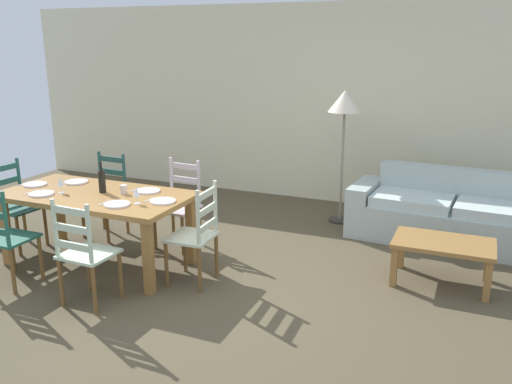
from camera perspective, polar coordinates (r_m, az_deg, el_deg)
name	(u,v)px	position (r m, az deg, el deg)	size (l,w,h in m)	color
ground_plane	(214,293)	(4.99, -4.47, -10.61)	(9.60, 9.60, 0.02)	brown
wall_far	(321,104)	(7.60, 6.93, 9.20)	(9.60, 0.16, 2.70)	beige
dining_table	(96,202)	(5.57, -16.59, -0.98)	(1.90, 0.96, 0.75)	olive
dining_chair_near_left	(4,237)	(5.43, -25.12, -4.34)	(0.42, 0.40, 0.96)	#225D49
dining_chair_near_right	(84,253)	(4.79, -17.73, -6.15)	(0.43, 0.41, 0.96)	beige
dining_chair_far_left	(107,195)	(6.46, -15.53, -0.32)	(0.44, 0.42, 0.96)	#255047
dining_chair_far_right	(180,204)	(5.94, -8.10, -1.30)	(0.44, 0.43, 0.96)	beige
dining_chair_head_west	(15,205)	(6.41, -24.15, -1.29)	(0.43, 0.45, 0.96)	#23584C
dining_chair_head_east	(196,235)	(5.01, -6.36, -4.50)	(0.42, 0.43, 0.96)	beige
dinner_plate_near_left	(41,194)	(5.66, -21.79, -0.18)	(0.24, 0.24, 0.02)	white
fork_near_left	(30,193)	(5.77, -22.85, -0.08)	(0.02, 0.17, 0.01)	silver
dinner_plate_near_right	(117,204)	(5.08, -14.51, -1.28)	(0.24, 0.24, 0.02)	white
fork_near_right	(104,203)	(5.17, -15.83, -1.15)	(0.02, 0.17, 0.01)	silver
dinner_plate_far_left	(76,182)	(6.01, -18.49, 1.02)	(0.24, 0.24, 0.02)	white
fork_far_left	(65,181)	(6.11, -19.55, 1.10)	(0.02, 0.17, 0.01)	silver
dinner_plate_far_right	(148,191)	(5.47, -11.37, 0.12)	(0.24, 0.24, 0.02)	white
fork_far_right	(136,190)	(5.55, -12.64, 0.22)	(0.02, 0.17, 0.01)	silver
dinner_plate_head_west	(35,184)	(6.06, -22.39, 0.75)	(0.24, 0.24, 0.02)	white
fork_head_west	(24,183)	(6.17, -23.37, 0.83)	(0.02, 0.17, 0.01)	silver
dinner_plate_head_east	(163,201)	(5.09, -9.86, -0.97)	(0.24, 0.24, 0.02)	white
fork_head_east	(149,200)	(5.17, -11.25, -0.84)	(0.02, 0.17, 0.01)	silver
wine_bottle	(102,181)	(5.52, -16.01, 1.14)	(0.07, 0.07, 0.32)	black
wine_glass_near_left	(61,182)	(5.63, -19.99, 0.99)	(0.06, 0.06, 0.16)	white
wine_glass_near_right	(137,192)	(5.06, -12.55, -0.03)	(0.06, 0.06, 0.16)	white
coffee_cup_primary	(124,189)	(5.43, -13.85, 0.26)	(0.07, 0.07, 0.09)	beige
couch	(454,217)	(6.46, 20.26, -2.46)	(2.33, 0.96, 0.80)	#A7B5AF
coffee_table	(443,248)	(5.29, 19.23, -5.61)	(0.90, 0.56, 0.42)	olive
standing_lamp	(345,109)	(6.59, 9.37, 8.64)	(0.40, 0.40, 1.64)	#332D28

